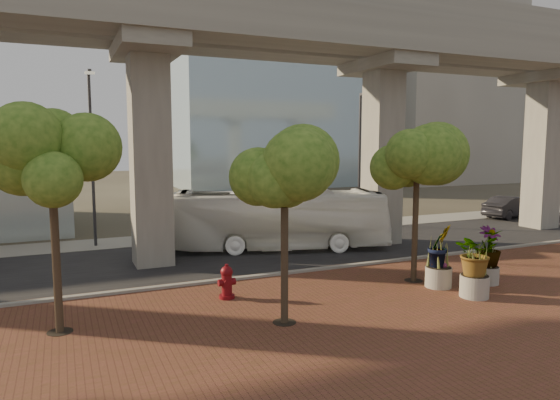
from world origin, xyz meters
name	(u,v)px	position (x,y,z in m)	size (l,w,h in m)	color
ground	(296,261)	(0.00, 0.00, 0.00)	(160.00, 160.00, 0.00)	#3D382C
brick_plaza	(408,317)	(0.00, -8.00, 0.03)	(70.00, 13.00, 0.06)	brown
asphalt_road	(278,252)	(0.00, 2.00, 0.02)	(90.00, 8.00, 0.04)	black
curb_strip	(316,270)	(0.00, -2.00, 0.08)	(70.00, 0.25, 0.16)	gray
far_sidewalk	(241,233)	(0.00, 7.50, 0.03)	(90.00, 3.00, 0.06)	gray
transit_viaduct	(278,101)	(0.00, 2.00, 7.29)	(72.00, 5.60, 12.40)	gray
midrise_block	(431,95)	(38.00, 36.00, 12.00)	(18.00, 16.00, 24.00)	#9F998F
transit_bus	(277,220)	(0.21, 2.57, 1.53)	(2.58, 10.98, 3.06)	white
parked_car	(510,207)	(19.70, 5.70, 0.77)	(1.61, 4.66, 1.53)	black
fire_hydrant	(227,282)	(-4.55, -4.07, 0.63)	(0.59, 0.53, 1.19)	maroon
planter_front	(476,256)	(3.29, -7.37, 1.50)	(2.16, 2.16, 2.38)	#9F9B90
planter_right	(489,249)	(5.00, -6.31, 1.38)	(2.04, 2.04, 2.18)	#A29E92
planter_left	(439,249)	(3.00, -5.91, 1.48)	(2.12, 2.12, 2.34)	#A29C93
street_tree_far_west	(51,166)	(-9.78, -5.12, 4.71)	(3.41, 3.41, 6.23)	#4B392B
street_tree_near_west	(285,174)	(-3.70, -6.98, 4.45)	(3.35, 3.35, 5.94)	#4B392B
street_tree_near_east	(418,150)	(2.71, -4.87, 5.06)	(3.95, 3.95, 6.82)	#4B392B
streetlamp_west	(92,147)	(-8.08, 6.97, 5.14)	(0.44, 1.28, 8.82)	#323238
streetlamp_east	(361,150)	(7.86, 6.96, 4.90)	(0.42, 1.22, 8.39)	#29292D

